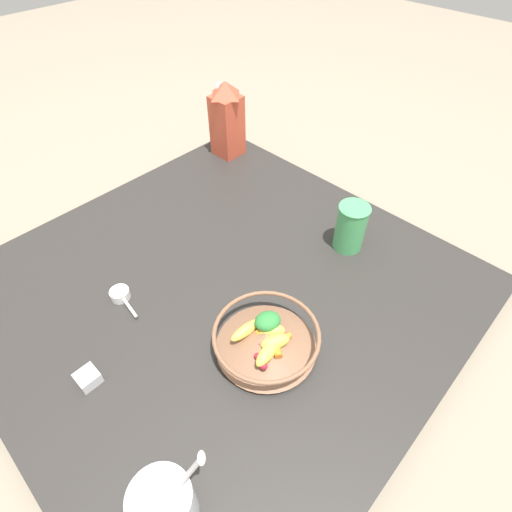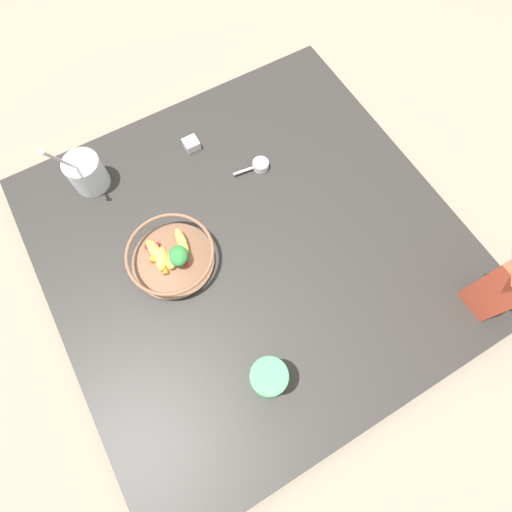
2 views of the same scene
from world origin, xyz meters
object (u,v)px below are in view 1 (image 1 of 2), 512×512
(fruit_bowl, at_px, (266,339))
(spice_jar, at_px, (89,380))
(milk_carton, at_px, (227,119))
(yogurt_tub, at_px, (163,505))
(drinking_cup, at_px, (351,226))

(fruit_bowl, bearing_deg, spice_jar, -33.53)
(milk_carton, xyz_separation_m, yogurt_tub, (0.86, 0.77, -0.07))
(yogurt_tub, xyz_separation_m, drinking_cup, (-0.76, -0.16, 0.01))
(spice_jar, bearing_deg, fruit_bowl, 146.47)
(spice_jar, bearing_deg, milk_carton, -151.33)
(milk_carton, relative_size, yogurt_tub, 1.01)
(yogurt_tub, bearing_deg, spice_jar, -95.75)
(spice_jar, bearing_deg, yogurt_tub, 84.25)
(drinking_cup, bearing_deg, yogurt_tub, 12.15)
(fruit_bowl, height_order, milk_carton, milk_carton)
(milk_carton, distance_m, yogurt_tub, 1.16)
(milk_carton, distance_m, drinking_cup, 0.62)
(fruit_bowl, distance_m, yogurt_tub, 0.37)
(fruit_bowl, bearing_deg, drinking_cup, -171.20)
(drinking_cup, xyz_separation_m, spice_jar, (0.73, -0.15, -0.06))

